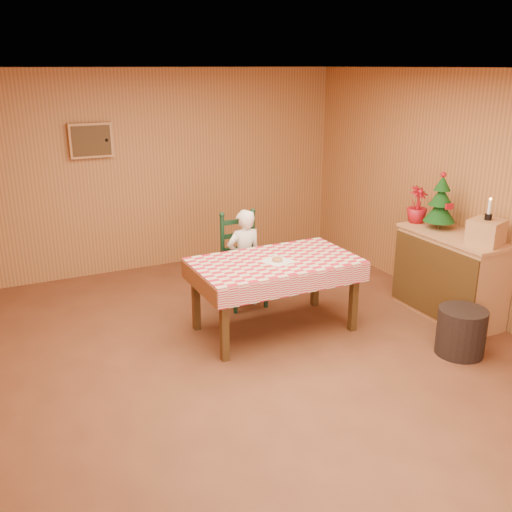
{
  "coord_description": "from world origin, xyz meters",
  "views": [
    {
      "loc": [
        -2.2,
        -4.27,
        2.62
      ],
      "look_at": [
        0.0,
        0.2,
        0.95
      ],
      "focal_mm": 40.0,
      "sensor_mm": 36.0,
      "label": 1
    }
  ],
  "objects_px": {
    "ladder_chair": "(242,262)",
    "storage_bin": "(461,332)",
    "seated_child": "(244,258)",
    "crate": "(486,232)",
    "dining_table": "(275,268)",
    "christmas_tree": "(441,203)",
    "shelf_unit": "(450,275)"
  },
  "relations": [
    {
      "from": "shelf_unit",
      "to": "storage_bin",
      "type": "xyz_separation_m",
      "value": [
        -0.53,
        -0.73,
        -0.24
      ]
    },
    {
      "from": "shelf_unit",
      "to": "crate",
      "type": "xyz_separation_m",
      "value": [
        0.01,
        -0.4,
        0.59
      ]
    },
    {
      "from": "seated_child",
      "to": "storage_bin",
      "type": "xyz_separation_m",
      "value": [
        1.34,
        -1.97,
        -0.34
      ]
    },
    {
      "from": "crate",
      "to": "ladder_chair",
      "type": "bearing_deg",
      "value": 137.87
    },
    {
      "from": "dining_table",
      "to": "ladder_chair",
      "type": "xyz_separation_m",
      "value": [
        0.0,
        0.79,
        -0.18
      ]
    },
    {
      "from": "dining_table",
      "to": "shelf_unit",
      "type": "distance_m",
      "value": 1.95
    },
    {
      "from": "ladder_chair",
      "to": "christmas_tree",
      "type": "height_order",
      "value": "christmas_tree"
    },
    {
      "from": "ladder_chair",
      "to": "seated_child",
      "type": "height_order",
      "value": "seated_child"
    },
    {
      "from": "ladder_chair",
      "to": "seated_child",
      "type": "distance_m",
      "value": 0.08
    },
    {
      "from": "dining_table",
      "to": "seated_child",
      "type": "distance_m",
      "value": 0.74
    },
    {
      "from": "dining_table",
      "to": "christmas_tree",
      "type": "xyz_separation_m",
      "value": [
        1.88,
        -0.26,
        0.52
      ]
    },
    {
      "from": "crate",
      "to": "christmas_tree",
      "type": "xyz_separation_m",
      "value": [
        -0.0,
        0.65,
        0.16
      ]
    },
    {
      "from": "ladder_chair",
      "to": "crate",
      "type": "height_order",
      "value": "crate"
    },
    {
      "from": "ladder_chair",
      "to": "christmas_tree",
      "type": "xyz_separation_m",
      "value": [
        1.88,
        -1.05,
        0.71
      ]
    },
    {
      "from": "crate",
      "to": "storage_bin",
      "type": "distance_m",
      "value": 1.04
    },
    {
      "from": "shelf_unit",
      "to": "crate",
      "type": "height_order",
      "value": "crate"
    },
    {
      "from": "dining_table",
      "to": "shelf_unit",
      "type": "relative_size",
      "value": 1.34
    },
    {
      "from": "crate",
      "to": "christmas_tree",
      "type": "relative_size",
      "value": 0.48
    },
    {
      "from": "ladder_chair",
      "to": "storage_bin",
      "type": "xyz_separation_m",
      "value": [
        1.34,
        -2.03,
        -0.28
      ]
    },
    {
      "from": "ladder_chair",
      "to": "storage_bin",
      "type": "bearing_deg",
      "value": -56.44
    },
    {
      "from": "ladder_chair",
      "to": "seated_child",
      "type": "relative_size",
      "value": 0.96
    },
    {
      "from": "christmas_tree",
      "to": "shelf_unit",
      "type": "bearing_deg",
      "value": -91.98
    },
    {
      "from": "ladder_chair",
      "to": "crate",
      "type": "xyz_separation_m",
      "value": [
        1.88,
        -1.7,
        0.55
      ]
    },
    {
      "from": "ladder_chair",
      "to": "crate",
      "type": "distance_m",
      "value": 2.59
    },
    {
      "from": "storage_bin",
      "to": "crate",
      "type": "bearing_deg",
      "value": 31.48
    },
    {
      "from": "seated_child",
      "to": "storage_bin",
      "type": "distance_m",
      "value": 2.41
    },
    {
      "from": "shelf_unit",
      "to": "storage_bin",
      "type": "distance_m",
      "value": 0.93
    },
    {
      "from": "ladder_chair",
      "to": "shelf_unit",
      "type": "xyz_separation_m",
      "value": [
        1.87,
        -1.3,
        -0.04
      ]
    },
    {
      "from": "seated_child",
      "to": "christmas_tree",
      "type": "distance_m",
      "value": 2.22
    },
    {
      "from": "crate",
      "to": "storage_bin",
      "type": "bearing_deg",
      "value": -148.52
    },
    {
      "from": "dining_table",
      "to": "ladder_chair",
      "type": "bearing_deg",
      "value": 90.0
    },
    {
      "from": "shelf_unit",
      "to": "christmas_tree",
      "type": "height_order",
      "value": "christmas_tree"
    }
  ]
}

